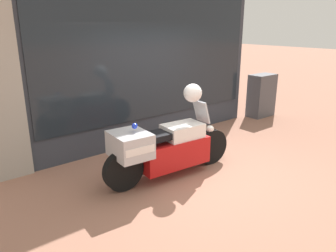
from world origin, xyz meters
TOP-DOWN VIEW (x-y plane):
  - ground_plane at (0.00, 0.00)m, footprint 60.00×60.00m
  - shop_building at (-0.36, 2.00)m, footprint 6.22×0.55m
  - window_display at (0.30, 2.03)m, footprint 5.02×0.30m
  - paramedic_motorcycle at (-0.72, 0.21)m, footprint 2.45×0.68m
  - utility_cabinet at (3.75, 1.52)m, footprint 0.77×0.43m
  - white_helmet at (-0.14, 0.17)m, footprint 0.31×0.31m

SIDE VIEW (x-z plane):
  - ground_plane at x=0.00m, z-range 0.00..0.00m
  - window_display at x=0.30m, z-range -0.49..1.40m
  - paramedic_motorcycle at x=-0.72m, z-range -0.08..1.14m
  - utility_cabinet at x=3.75m, z-range 0.00..1.16m
  - white_helmet at x=-0.14m, z-range 1.22..1.53m
  - shop_building at x=-0.36m, z-range 0.01..3.91m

